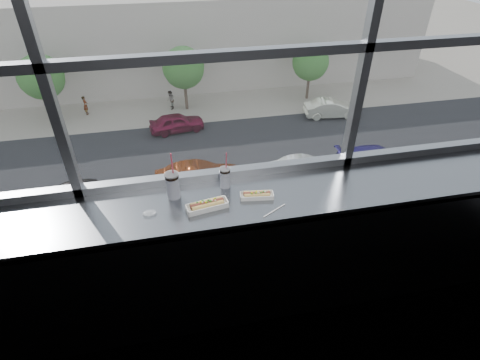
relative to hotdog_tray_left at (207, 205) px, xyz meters
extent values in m
plane|color=black|center=(0.14, 0.34, -0.58)|extent=(6.00, 0.00, 6.00)
plane|color=silver|center=(0.14, 0.36, 1.17)|extent=(6.00, 0.00, 6.00)
cube|color=gray|center=(0.14, 0.07, -0.06)|extent=(6.00, 0.55, 0.06)
cube|color=gray|center=(0.14, -0.19, -0.58)|extent=(6.00, 0.04, 1.04)
cube|color=white|center=(0.00, 0.00, -0.02)|extent=(0.29, 0.14, 0.01)
cube|color=white|center=(0.00, 0.00, -0.01)|extent=(0.29, 0.14, 0.04)
cylinder|color=tan|center=(0.00, 0.00, 0.00)|extent=(0.22, 0.08, 0.05)
cylinder|color=maroon|center=(0.00, 0.00, 0.02)|extent=(0.23, 0.07, 0.03)
cube|color=white|center=(0.35, 0.05, -0.03)|extent=(0.24, 0.11, 0.01)
cube|color=white|center=(0.35, 0.05, -0.01)|extent=(0.24, 0.11, 0.03)
cylinder|color=tan|center=(0.35, 0.05, 0.00)|extent=(0.18, 0.06, 0.04)
cylinder|color=maroon|center=(0.35, 0.05, 0.01)|extent=(0.19, 0.05, 0.03)
cylinder|color=white|center=(-0.21, 0.17, 0.06)|extent=(0.09, 0.09, 0.18)
cylinder|color=black|center=(-0.21, 0.17, 0.14)|extent=(0.09, 0.09, 0.02)
cylinder|color=silver|center=(-0.21, 0.17, 0.16)|extent=(0.10, 0.10, 0.01)
cylinder|color=#CE2E48|center=(-0.20, 0.17, 0.24)|extent=(0.01, 0.05, 0.19)
cylinder|color=white|center=(0.16, 0.22, 0.05)|extent=(0.07, 0.07, 0.15)
cylinder|color=black|center=(0.16, 0.22, 0.11)|extent=(0.08, 0.08, 0.02)
cylinder|color=silver|center=(0.16, 0.22, 0.12)|extent=(0.08, 0.08, 0.01)
cylinder|color=#CE2E48|center=(0.17, 0.22, 0.19)|extent=(0.01, 0.04, 0.15)
cylinder|color=white|center=(0.43, -0.12, -0.02)|extent=(0.18, 0.11, 0.01)
ellipsoid|color=silver|center=(-0.38, 0.02, -0.02)|extent=(0.10, 0.07, 0.02)
plane|color=gray|center=(0.14, 43.84, -12.13)|extent=(120.00, 120.00, 0.00)
cube|color=gray|center=(0.14, 7.34, -12.11)|extent=(50.00, 14.00, 0.04)
cube|color=black|center=(0.14, 20.34, -12.10)|extent=(80.00, 10.00, 0.06)
cube|color=gray|center=(0.14, 28.34, -12.11)|extent=(80.00, 6.00, 0.04)
cube|color=#B8AC9F|center=(0.14, 38.34, -8.13)|extent=(50.00, 14.00, 8.00)
imported|color=navy|center=(12.67, 16.34, -11.03)|extent=(3.00, 6.36, 2.07)
imported|color=white|center=(7.79, 16.34, -11.15)|extent=(2.55, 5.60, 1.83)
imported|color=black|center=(-5.29, 16.34, -11.02)|extent=(3.16, 6.47, 2.09)
imported|color=#5F2209|center=(1.17, 16.34, -10.93)|extent=(2.91, 6.87, 2.28)
imported|color=white|center=(12.93, 24.34, -11.10)|extent=(3.11, 6.04, 1.93)
imported|color=maroon|center=(0.35, 24.34, -11.13)|extent=(3.09, 5.89, 1.87)
imported|color=#66605B|center=(0.11, 28.57, -11.13)|extent=(0.64, 0.85, 1.92)
imported|color=#66605B|center=(-6.84, 28.94, -11.14)|extent=(0.63, 0.84, 1.90)
cylinder|color=#47382B|center=(-9.37, 28.34, -10.84)|extent=(0.26, 0.26, 2.58)
sphere|color=#438536|center=(-9.37, 28.34, -8.48)|extent=(3.44, 3.44, 3.44)
cylinder|color=#47382B|center=(1.44, 28.34, -10.85)|extent=(0.25, 0.25, 2.55)
sphere|color=#438536|center=(1.44, 28.34, -8.52)|extent=(3.40, 3.40, 3.40)
cylinder|color=#47382B|center=(12.34, 28.34, -10.95)|extent=(0.24, 0.24, 2.36)
sphere|color=#438536|center=(12.34, 28.34, -8.78)|extent=(3.15, 3.15, 3.15)
camera|label=1|loc=(-0.18, -1.93, 1.57)|focal=28.00mm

